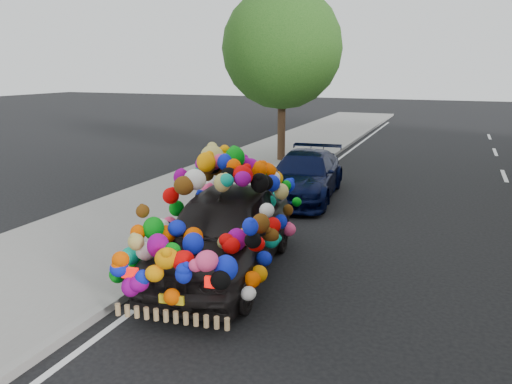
% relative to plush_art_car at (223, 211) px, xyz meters
% --- Properties ---
extents(ground, '(100.00, 100.00, 0.00)m').
position_rel_plush_art_car_xyz_m(ground, '(1.42, 0.31, -1.06)').
color(ground, black).
rests_on(ground, ground).
extents(sidewalk, '(4.00, 60.00, 0.12)m').
position_rel_plush_art_car_xyz_m(sidewalk, '(-2.88, 0.31, -1.00)').
color(sidewalk, gray).
rests_on(sidewalk, ground).
extents(kerb, '(0.15, 60.00, 0.13)m').
position_rel_plush_art_car_xyz_m(kerb, '(-0.93, 0.31, -1.00)').
color(kerb, gray).
rests_on(kerb, ground).
extents(tree_near_sidewalk, '(4.20, 4.20, 6.13)m').
position_rel_plush_art_car_xyz_m(tree_near_sidewalk, '(-2.38, 9.81, 2.96)').
color(tree_near_sidewalk, '#332114').
rests_on(tree_near_sidewalk, ground).
extents(plush_art_car, '(2.58, 4.62, 2.08)m').
position_rel_plush_art_car_xyz_m(plush_art_car, '(0.00, 0.00, 0.00)').
color(plush_art_car, black).
rests_on(plush_art_car, ground).
extents(navy_sedan, '(2.06, 4.29, 1.20)m').
position_rel_plush_art_car_xyz_m(navy_sedan, '(-0.17, 5.30, -0.46)').
color(navy_sedan, black).
rests_on(navy_sedan, ground).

